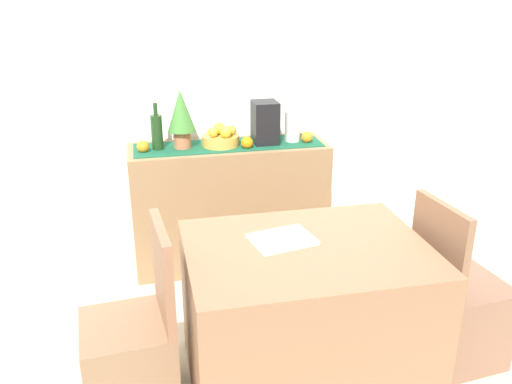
% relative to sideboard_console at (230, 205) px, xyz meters
% --- Properties ---
extents(ground_plane, '(6.40, 6.40, 0.02)m').
position_rel_sideboard_console_xyz_m(ground_plane, '(0.10, -0.92, -0.43)').
color(ground_plane, beige).
rests_on(ground_plane, ground).
extents(room_wall_rear, '(6.40, 0.06, 2.70)m').
position_rel_sideboard_console_xyz_m(room_wall_rear, '(0.10, 0.26, 0.93)').
color(room_wall_rear, white).
rests_on(room_wall_rear, ground).
extents(sideboard_console, '(1.30, 0.42, 0.85)m').
position_rel_sideboard_console_xyz_m(sideboard_console, '(0.00, 0.00, 0.00)').
color(sideboard_console, '#8F6C48').
rests_on(sideboard_console, ground).
extents(table_runner, '(1.22, 0.32, 0.01)m').
position_rel_sideboard_console_xyz_m(table_runner, '(-0.00, 0.00, 0.43)').
color(table_runner, '#175338').
rests_on(table_runner, sideboard_console).
extents(fruit_bowl, '(0.24, 0.24, 0.07)m').
position_rel_sideboard_console_xyz_m(fruit_bowl, '(-0.05, 0.00, 0.46)').
color(fruit_bowl, gold).
rests_on(fruit_bowl, table_runner).
extents(apple_rear, '(0.07, 0.07, 0.07)m').
position_rel_sideboard_console_xyz_m(apple_rear, '(-0.11, -0.03, 0.53)').
color(apple_rear, gold).
rests_on(apple_rear, fruit_bowl).
extents(apple_upper, '(0.06, 0.06, 0.06)m').
position_rel_sideboard_console_xyz_m(apple_upper, '(0.02, -0.01, 0.53)').
color(apple_upper, gold).
rests_on(apple_upper, fruit_bowl).
extents(apple_left, '(0.07, 0.07, 0.07)m').
position_rel_sideboard_console_xyz_m(apple_left, '(-0.03, -0.07, 0.54)').
color(apple_left, gold).
rests_on(apple_left, fruit_bowl).
extents(apple_right, '(0.08, 0.08, 0.08)m').
position_rel_sideboard_console_xyz_m(apple_right, '(-0.05, 0.03, 0.54)').
color(apple_right, gold).
rests_on(apple_right, fruit_bowl).
extents(wine_bottle, '(0.07, 0.07, 0.30)m').
position_rel_sideboard_console_xyz_m(wine_bottle, '(-0.46, -0.00, 0.54)').
color(wine_bottle, '#1C3A19').
rests_on(wine_bottle, sideboard_console).
extents(coffee_maker, '(0.16, 0.18, 0.28)m').
position_rel_sideboard_console_xyz_m(coffee_maker, '(0.24, 0.00, 0.56)').
color(coffee_maker, black).
rests_on(coffee_maker, sideboard_console).
extents(ceramic_vase, '(0.10, 0.10, 0.21)m').
position_rel_sideboard_console_xyz_m(ceramic_vase, '(0.43, 0.00, 0.53)').
color(ceramic_vase, silver).
rests_on(ceramic_vase, sideboard_console).
extents(potted_plant, '(0.18, 0.18, 0.38)m').
position_rel_sideboard_console_xyz_m(potted_plant, '(-0.30, -0.00, 0.64)').
color(potted_plant, '#B56A45').
rests_on(potted_plant, sideboard_console).
extents(orange_loose_near_bowl, '(0.08, 0.08, 0.08)m').
position_rel_sideboard_console_xyz_m(orange_loose_near_bowl, '(0.52, -0.05, 0.46)').
color(orange_loose_near_bowl, orange).
rests_on(orange_loose_near_bowl, sideboard_console).
extents(orange_loose_end, '(0.08, 0.08, 0.08)m').
position_rel_sideboard_console_xyz_m(orange_loose_end, '(-0.55, -0.03, 0.46)').
color(orange_loose_end, orange).
rests_on(orange_loose_end, sideboard_console).
extents(orange_loose_far, '(0.08, 0.08, 0.08)m').
position_rel_sideboard_console_xyz_m(orange_loose_far, '(0.11, -0.09, 0.46)').
color(orange_loose_far, orange).
rests_on(orange_loose_far, sideboard_console).
extents(dining_table, '(1.10, 0.83, 0.74)m').
position_rel_sideboard_console_xyz_m(dining_table, '(0.14, -1.29, -0.05)').
color(dining_table, '#946749').
rests_on(dining_table, ground).
extents(open_book, '(0.32, 0.26, 0.02)m').
position_rel_sideboard_console_xyz_m(open_book, '(0.05, -1.21, 0.32)').
color(open_book, white).
rests_on(open_book, dining_table).
extents(chair_near_window, '(0.44, 0.44, 0.90)m').
position_rel_sideboard_console_xyz_m(chair_near_window, '(-0.67, -1.29, -0.16)').
color(chair_near_window, '#8C684B').
rests_on(chair_near_window, ground).
extents(chair_by_corner, '(0.44, 0.44, 0.90)m').
position_rel_sideboard_console_xyz_m(chair_by_corner, '(0.96, -1.29, -0.16)').
color(chair_by_corner, '#8C624B').
rests_on(chair_by_corner, ground).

